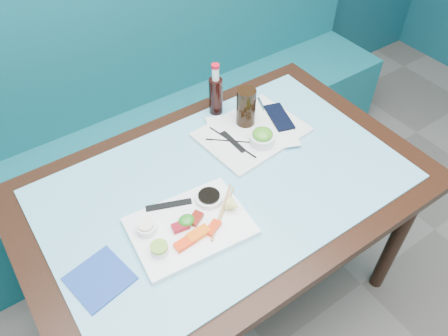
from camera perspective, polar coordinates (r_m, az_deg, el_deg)
booth_bench at (r=2.31m, az=-11.87°, el=4.40°), size 3.00×0.56×1.17m
dining_table at (r=1.57m, az=0.12°, el=-4.22°), size 1.40×0.90×0.75m
glass_top at (r=1.51m, az=0.13°, el=-2.09°), size 1.22×0.76×0.01m
sashimi_plate at (r=1.38m, az=-4.47°, el=-7.63°), size 0.39×0.29×0.02m
salmon_left at (r=1.32m, az=-5.11°, el=-9.74°), size 0.07×0.04×0.02m
salmon_mid at (r=1.34m, az=-3.38°, el=-8.60°), size 0.07×0.04×0.02m
salmon_right at (r=1.35m, az=-1.46°, el=-7.81°), size 0.07×0.05×0.01m
tuna_left at (r=1.36m, az=-5.70°, el=-7.61°), size 0.06×0.04×0.02m
tuna_right at (r=1.38m, az=-3.73°, el=-6.58°), size 0.06×0.05×0.02m
seaweed_garnish at (r=1.37m, az=-4.92°, el=-6.85°), size 0.06×0.05×0.03m
ramekin_wasabi at (r=1.32m, az=-8.42°, el=-10.55°), size 0.07×0.07×0.02m
wasabi_fill at (r=1.30m, az=-8.49°, el=-10.15°), size 0.05×0.05×0.01m
ramekin_ginger at (r=1.36m, az=-10.07°, el=-7.76°), size 0.08×0.08×0.03m
ginger_fill at (r=1.35m, az=-10.17°, el=-7.30°), size 0.06×0.06×0.01m
soy_dish at (r=1.42m, az=-1.96°, el=-3.94°), size 0.10×0.10×0.02m
soy_fill at (r=1.42m, az=-1.97°, el=-3.62°), size 0.09×0.09×0.01m
lemon_wedge at (r=1.39m, az=1.24°, el=-4.90°), size 0.06×0.05×0.05m
chopstick_sleeve at (r=1.43m, az=-7.22°, el=-4.80°), size 0.15×0.08×0.00m
wooden_chopstick_a at (r=1.40m, az=-0.31°, el=-5.66°), size 0.18×0.16×0.01m
wooden_chopstick_b at (r=1.40m, az=0.03°, el=-5.49°), size 0.16×0.13×0.01m
serving_tray at (r=1.68m, az=3.64°, el=4.64°), size 0.41×0.33×0.01m
paper_placemat at (r=1.68m, az=3.65°, el=4.85°), size 0.39×0.34×0.00m
seaweed_bowl at (r=1.62m, az=5.01°, el=3.75°), size 0.12×0.12×0.04m
seaweed_salad at (r=1.60m, az=5.06°, el=4.43°), size 0.08×0.08×0.04m
cola_glass at (r=1.67m, az=2.89°, el=7.95°), size 0.08×0.08×0.15m
navy_pouch at (r=1.74m, az=7.21°, el=6.62°), size 0.11×0.17×0.01m
fork at (r=1.80m, az=4.91°, el=8.29°), size 0.04×0.09×0.01m
black_chopstick_a at (r=1.63m, az=1.09°, el=3.42°), size 0.05×0.23×0.01m
black_chopstick_b at (r=1.63m, az=1.32°, el=3.52°), size 0.16×0.14×0.01m
tray_sleeve at (r=1.63m, az=1.20°, el=3.44°), size 0.03×0.14×0.00m
cola_bottle_body at (r=1.74m, az=-1.07°, el=9.37°), size 0.07×0.07×0.15m
cola_bottle_neck at (r=1.68m, az=-1.12°, el=12.21°), size 0.03×0.03×0.05m
cola_bottle_cap at (r=1.67m, az=-1.14°, el=13.17°), size 0.04×0.04×0.01m
blue_napkin at (r=1.33m, az=-15.92°, el=-13.72°), size 0.18×0.18×0.01m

